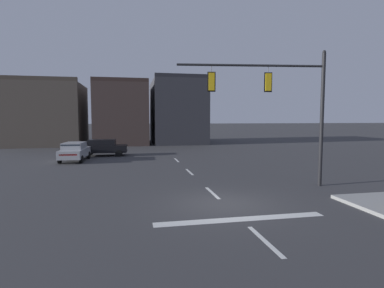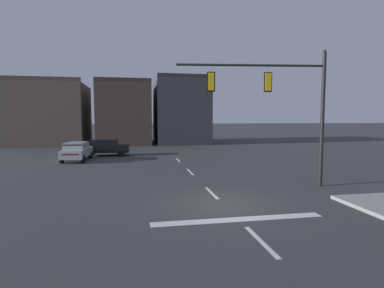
{
  "view_description": "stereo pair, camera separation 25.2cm",
  "coord_description": "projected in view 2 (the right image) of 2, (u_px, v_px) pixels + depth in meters",
  "views": [
    {
      "loc": [
        -3.88,
        -12.24,
        3.66
      ],
      "look_at": [
        -0.48,
        4.71,
        2.2
      ],
      "focal_mm": 28.48,
      "sensor_mm": 36.0,
      "label": 1
    },
    {
      "loc": [
        -3.63,
        -12.29,
        3.66
      ],
      "look_at": [
        -0.48,
        4.71,
        2.2
      ],
      "focal_mm": 28.48,
      "sensor_mm": 36.0,
      "label": 2
    }
  ],
  "objects": [
    {
      "name": "car_lot_middle",
      "position": [
        106.0,
        147.0,
        29.85
      ],
      "size": [
        4.51,
        2.06,
        1.61
      ],
      "color": "black",
      "rests_on": "ground"
    },
    {
      "name": "car_lot_nearside",
      "position": [
        77.0,
        151.0,
        26.29
      ],
      "size": [
        2.15,
        4.55,
        1.61
      ],
      "color": "#9EA0A5",
      "rests_on": "ground"
    },
    {
      "name": "signal_mast_near_side",
      "position": [
        282.0,
        97.0,
        15.99
      ],
      "size": [
        7.81,
        1.16,
        7.24
      ],
      "color": "black",
      "rests_on": "ground"
    },
    {
      "name": "lane_centreline",
      "position": [
        212.0,
        193.0,
        14.97
      ],
      "size": [
        0.16,
        26.4,
        0.01
      ],
      "color": "silver",
      "rests_on": "ground"
    },
    {
      "name": "ground_plane",
      "position": [
        223.0,
        204.0,
        13.01
      ],
      "size": [
        400.0,
        400.0,
        0.0
      ],
      "primitive_type": "plane",
      "color": "#353538"
    },
    {
      "name": "building_row",
      "position": [
        121.0,
        114.0,
        43.99
      ],
      "size": [
        26.62,
        11.15,
        9.59
      ],
      "color": "brown",
      "rests_on": "ground"
    },
    {
      "name": "stop_bar_paint",
      "position": [
        239.0,
        219.0,
        11.05
      ],
      "size": [
        6.4,
        0.5,
        0.01
      ],
      "primitive_type": "cube",
      "color": "silver",
      "rests_on": "ground"
    }
  ]
}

